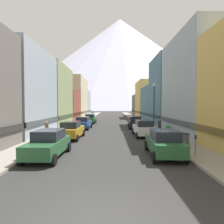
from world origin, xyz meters
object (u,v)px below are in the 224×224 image
at_px(car_left_1, 72,130).
at_px(parking_meter_near, 196,142).
at_px(car_left_3, 91,119).
at_px(car_right_1, 144,128).
at_px(potted_plant_0, 168,129).
at_px(car_left_2, 84,123).
at_px(pedestrian_1, 160,126).
at_px(streetlamp_right, 154,100).
at_px(pedestrian_0, 47,130).
at_px(car_right_2, 135,122).
at_px(car_left_0, 49,144).
at_px(car_right_0, 164,143).
at_px(trash_bin_right, 186,139).

bearing_deg(car_left_1, parking_meter_near, -36.20).
xyz_separation_m(car_left_3, car_right_1, (7.60, -15.03, 0.00)).
bearing_deg(potted_plant_0, car_left_1, -163.28).
height_order(car_left_2, pedestrian_1, car_left_2).
relative_size(parking_meter_near, streetlamp_right, 0.23).
height_order(parking_meter_near, pedestrian_0, pedestrian_0).
bearing_deg(car_right_2, car_left_2, -172.16).
distance_m(car_left_0, car_right_0, 7.60).
height_order(potted_plant_0, pedestrian_0, pedestrian_0).
xyz_separation_m(car_left_3, pedestrian_1, (10.05, -12.23, -0.03)).
bearing_deg(parking_meter_near, car_left_3, 112.09).
height_order(car_left_1, streetlamp_right, streetlamp_right).
distance_m(car_left_1, parking_meter_near, 11.84).
bearing_deg(car_left_2, potted_plant_0, -23.50).
xyz_separation_m(car_right_1, streetlamp_right, (1.55, 1.86, 3.09)).
height_order(car_left_0, car_left_1, same).
relative_size(car_left_0, potted_plant_0, 5.18).
distance_m(car_left_2, pedestrian_0, 8.49).
bearing_deg(streetlamp_right, pedestrian_1, 46.35).
xyz_separation_m(car_left_1, car_left_3, (0.00, 16.54, 0.00)).
distance_m(car_right_1, parking_meter_near, 8.72).
relative_size(car_right_2, pedestrian_1, 2.84).
bearing_deg(pedestrian_1, streetlamp_right, -133.65).
distance_m(car_left_1, car_right_0, 10.10).
distance_m(car_left_2, parking_meter_near, 17.73).
bearing_deg(car_left_3, pedestrian_1, -50.58).
bearing_deg(parking_meter_near, car_left_0, 179.71).
height_order(car_left_2, car_left_3, same).
bearing_deg(car_left_1, car_left_2, 90.00).
bearing_deg(parking_meter_near, car_left_1, 143.80).
relative_size(car_left_2, parking_meter_near, 3.35).
distance_m(car_left_3, car_right_0, 24.40).
bearing_deg(parking_meter_near, trash_bin_right, 79.23).
xyz_separation_m(car_left_0, pedestrian_1, (10.05, 11.25, -0.03)).
height_order(car_left_2, streetlamp_right, streetlamp_right).
bearing_deg(car_left_2, parking_meter_near, -57.39).
relative_size(pedestrian_1, streetlamp_right, 0.27).
relative_size(car_left_3, pedestrian_0, 2.65).
height_order(car_left_0, streetlamp_right, streetlamp_right).
height_order(car_left_0, car_left_3, same).
bearing_deg(car_right_2, car_right_0, -90.02).
distance_m(car_left_0, car_left_3, 23.48).
height_order(car_left_2, car_right_1, same).
relative_size(car_left_1, car_left_3, 1.01).
distance_m(car_right_0, potted_plant_0, 10.41).
height_order(car_right_1, potted_plant_0, car_right_1).
distance_m(car_left_3, trash_bin_right, 22.76).
relative_size(car_left_1, car_right_0, 1.00).
bearing_deg(pedestrian_1, car_right_0, -102.61).
bearing_deg(car_left_1, pedestrian_0, -175.74).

